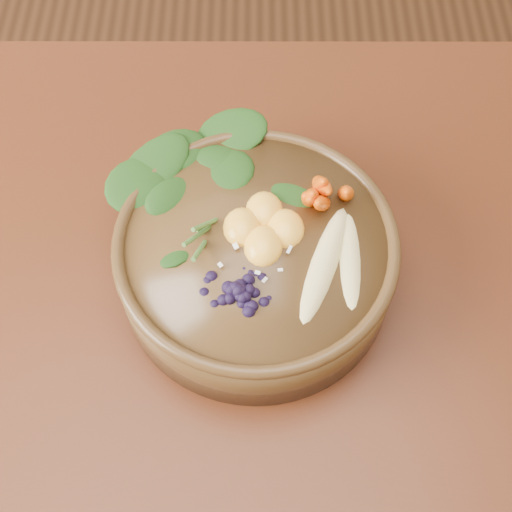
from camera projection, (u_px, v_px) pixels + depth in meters
The scene contains 8 objects.
dining_table at pixel (120, 401), 0.77m from camera, with size 1.60×0.90×0.75m.
stoneware_bowl at pixel (256, 261), 0.71m from camera, with size 0.27×0.27×0.07m, color #472F17.
kale_heap at pixel (234, 171), 0.69m from camera, with size 0.18×0.16×0.04m, color #1D4113, non-canonical shape.
carrot_cluster at pixel (331, 172), 0.67m from camera, with size 0.06×0.06×0.08m, color #E64F04, non-canonical shape.
banana_halves at pixel (339, 255), 0.66m from camera, with size 0.08×0.15×0.03m.
mandarin_cluster at pixel (264, 219), 0.67m from camera, with size 0.08×0.09×0.03m, color #FBAE30, non-canonical shape.
blueberry_pile at pixel (238, 283), 0.63m from camera, with size 0.13×0.10×0.04m, color black, non-canonical shape.
coconut_flakes at pixel (251, 256), 0.67m from camera, with size 0.09×0.07×0.01m, color white, non-canonical shape.
Camera 1 is at (0.15, -0.26, 1.40)m, focal length 50.00 mm.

